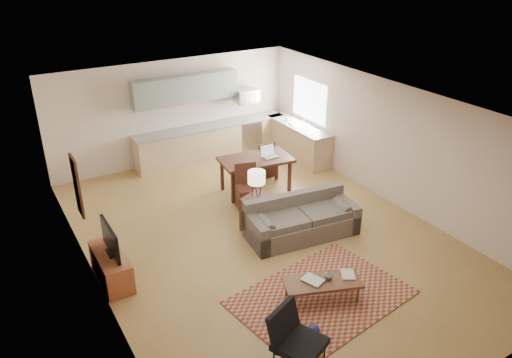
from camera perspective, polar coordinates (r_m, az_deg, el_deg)
room at (r=9.41m, az=0.93°, el=0.42°), size 9.00×9.00×9.00m
kitchen_counter_back at (r=13.55m, az=-5.10°, el=4.33°), size 4.26×0.64×0.92m
kitchen_counter_right at (r=13.56m, az=4.87°, el=4.36°), size 0.64×2.26×0.92m
kitchen_range at (r=14.02m, az=-1.04°, el=5.14°), size 0.62×0.62×0.90m
kitchen_microwave at (r=13.69m, az=-1.12°, el=9.48°), size 0.62×0.40×0.35m
upper_cabinets at (r=12.98m, az=-8.07°, el=10.16°), size 2.80×0.34×0.70m
window_right at (r=13.37m, az=6.11°, el=8.94°), size 0.02×1.40×1.05m
wall_art_left at (r=9.09m, az=-19.74°, el=-0.78°), size 0.06×0.42×1.10m
triptych at (r=13.02m, az=-9.89°, el=9.16°), size 1.70×0.04×0.50m
rug at (r=8.57m, az=7.48°, el=-13.23°), size 3.04×2.33×0.02m
sofa at (r=9.93m, az=5.32°, el=-4.48°), size 2.40×1.26×0.80m
coffee_table at (r=8.42m, az=7.55°, el=-12.50°), size 1.36×0.91×0.38m
book_a at (r=8.20m, az=6.03°, el=-11.83°), size 0.47×0.50×0.03m
book_b at (r=8.48m, az=9.74°, el=-10.70°), size 0.47×0.48×0.02m
vase at (r=8.33m, az=8.23°, el=-10.75°), size 0.18×0.18×0.16m
armchair at (r=7.21m, az=5.06°, el=-17.82°), size 0.95×0.95×0.82m
tv_credenza at (r=9.08m, az=-16.19°, el=-9.64°), size 0.45×1.18×0.55m
tv at (r=8.79m, az=-16.33°, el=-6.66°), size 0.09×0.91×0.55m
console_table at (r=10.17m, az=0.07°, el=-3.83°), size 0.72×0.60×0.72m
table_lamp at (r=9.86m, az=0.07°, el=-0.56°), size 0.47×0.47×0.58m
dining_table at (r=11.65m, az=-0.04°, el=0.51°), size 1.74×1.14×0.83m
dining_chair_near at (r=10.85m, az=-0.93°, el=-0.96°), size 0.59×0.61×1.01m
dining_chair_far at (r=12.40m, az=0.75°, el=2.38°), size 0.45×0.47×0.93m
laptop at (r=11.50m, az=1.65°, el=3.12°), size 0.36×0.27×0.26m
soap_bottle at (r=13.63m, az=3.63°, el=6.99°), size 0.12×0.12×0.19m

